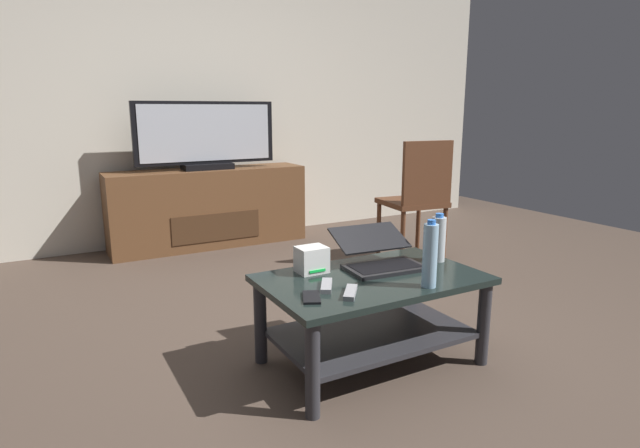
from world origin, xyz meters
name	(u,v)px	position (x,y,z in m)	size (l,w,h in m)	color
ground_plane	(338,338)	(0.00, 0.00, 0.00)	(7.68, 7.68, 0.00)	#4C3D33
back_wall	(193,84)	(0.00, 2.52, 1.40)	(6.40, 0.12, 2.80)	beige
coffee_table	(372,304)	(0.00, -0.30, 0.30)	(1.01, 0.62, 0.43)	black
media_cabinet	(209,208)	(-0.01, 2.20, 0.34)	(1.70, 0.41, 0.68)	brown
television	(206,137)	(-0.01, 2.18, 0.95)	(1.21, 0.20, 0.57)	black
dining_chair	(418,195)	(1.28, 0.93, 0.53)	(0.49, 0.49, 0.96)	#59331E
laptop	(378,255)	(0.12, -0.18, 0.49)	(0.40, 0.40, 0.17)	black
router_box	(312,260)	(-0.21, -0.11, 0.49)	(0.14, 0.12, 0.12)	white
water_bottle_near	(438,239)	(0.43, -0.26, 0.55)	(0.07, 0.07, 0.25)	silver
water_bottle_far	(430,255)	(0.13, -0.54, 0.58)	(0.06, 0.06, 0.30)	#99C6E5
cell_phone	(312,297)	(-0.38, -0.42, 0.44)	(0.07, 0.14, 0.01)	black
tv_remote	(350,292)	(-0.22, -0.46, 0.44)	(0.04, 0.16, 0.02)	#99999E
soundbar_remote	(326,286)	(-0.26, -0.34, 0.44)	(0.04, 0.16, 0.02)	#99999E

